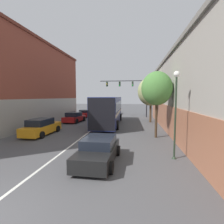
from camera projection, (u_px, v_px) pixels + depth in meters
lane_center_line at (95, 128)px, 19.49m from camera, size 0.14×42.21×0.01m
building_left_brick at (12, 81)px, 20.09m from camera, size 6.73×25.67×10.23m
building_right_storefront at (210, 92)px, 16.28m from camera, size 8.17×28.14×7.47m
bus at (109, 109)px, 21.76m from camera, size 3.27×11.80×3.39m
hatchback_foreground at (98, 151)px, 9.16m from camera, size 2.06×4.12×1.29m
parked_car_left_near at (42, 127)px, 15.82m from camera, size 1.96×4.62×1.47m
parked_car_left_mid at (74, 117)px, 23.65m from camera, size 2.31×4.06×1.37m
parked_car_left_far at (85, 113)px, 30.42m from camera, size 2.53×4.62×1.21m
parked_car_left_distant at (95, 111)px, 35.69m from camera, size 1.97×4.48×1.31m
traffic_signal_gantry at (131, 89)px, 29.53m from camera, size 8.05×0.36×6.43m
street_lamp at (176, 108)px, 9.44m from camera, size 0.33×0.33×4.80m
street_tree_near at (157, 89)px, 14.42m from camera, size 2.54×2.29×5.52m
street_tree_far at (151, 91)px, 23.28m from camera, size 3.48×3.13×6.08m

